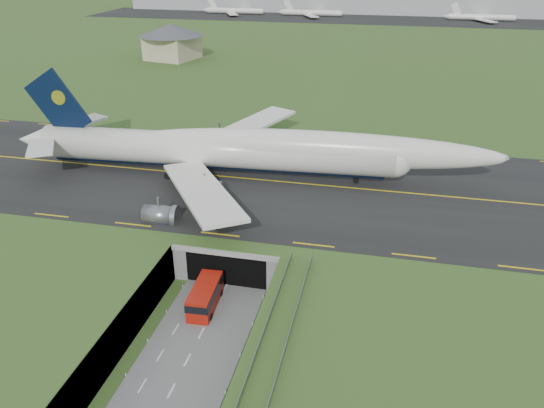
# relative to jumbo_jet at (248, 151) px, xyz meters

# --- Properties ---
(ground) EXTENTS (900.00, 900.00, 0.00)m
(ground) POSITION_rel_jumbo_jet_xyz_m (3.52, -34.05, -11.24)
(ground) COLOR #3D5923
(ground) RESTS_ON ground
(airfield_deck) EXTENTS (800.00, 800.00, 6.00)m
(airfield_deck) POSITION_rel_jumbo_jet_xyz_m (3.52, -34.05, -8.24)
(airfield_deck) COLOR gray
(airfield_deck) RESTS_ON ground
(trench_road) EXTENTS (12.00, 75.00, 0.20)m
(trench_road) POSITION_rel_jumbo_jet_xyz_m (3.52, -41.55, -11.14)
(trench_road) COLOR slate
(trench_road) RESTS_ON ground
(taxiway) EXTENTS (800.00, 44.00, 0.18)m
(taxiway) POSITION_rel_jumbo_jet_xyz_m (3.52, -1.05, -5.15)
(taxiway) COLOR black
(taxiway) RESTS_ON airfield_deck
(tunnel_portal) EXTENTS (17.00, 22.30, 6.00)m
(tunnel_portal) POSITION_rel_jumbo_jet_xyz_m (3.52, -17.34, -7.90)
(tunnel_portal) COLOR gray
(tunnel_portal) RESTS_ON ground
(jumbo_jet) EXTENTS (90.53, 58.85, 19.50)m
(jumbo_jet) POSITION_rel_jumbo_jet_xyz_m (0.00, 0.00, 0.00)
(jumbo_jet) COLOR white
(jumbo_jet) RESTS_ON ground
(shuttle_tram) EXTENTS (3.53, 8.41, 3.35)m
(shuttle_tram) POSITION_rel_jumbo_jet_xyz_m (2.22, -31.54, -9.40)
(shuttle_tram) COLOR #A9170B
(shuttle_tram) RESTS_ON ground
(service_building) EXTENTS (27.97, 27.97, 12.71)m
(service_building) POSITION_rel_jumbo_jet_xyz_m (-56.30, 102.00, 2.29)
(service_building) COLOR #C8B691
(service_building) RESTS_ON ground
(distant_hills) EXTENTS (700.00, 91.00, 60.00)m
(distant_hills) POSITION_rel_jumbo_jet_xyz_m (67.90, 395.95, -15.24)
(distant_hills) COLOR slate
(distant_hills) RESTS_ON ground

